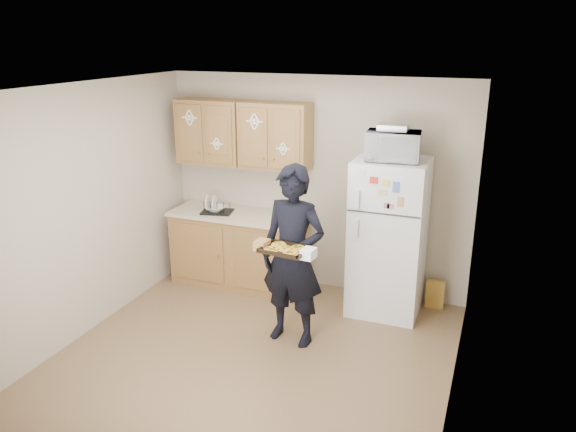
{
  "coord_description": "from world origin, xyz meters",
  "views": [
    {
      "loc": [
        1.99,
        -4.21,
        2.93
      ],
      "look_at": [
        0.18,
        0.45,
        1.3
      ],
      "focal_mm": 35.0,
      "sensor_mm": 36.0,
      "label": 1
    }
  ],
  "objects_px": {
    "person": "(293,256)",
    "microwave": "(393,146)",
    "baking_tray": "(285,250)",
    "refrigerator": "(388,237)",
    "dish_rack": "(217,207)"
  },
  "relations": [
    {
      "from": "refrigerator",
      "to": "person",
      "type": "relative_size",
      "value": 0.95
    },
    {
      "from": "person",
      "to": "microwave",
      "type": "height_order",
      "value": "microwave"
    },
    {
      "from": "refrigerator",
      "to": "baking_tray",
      "type": "relative_size",
      "value": 4.11
    },
    {
      "from": "person",
      "to": "baking_tray",
      "type": "height_order",
      "value": "person"
    },
    {
      "from": "baking_tray",
      "to": "microwave",
      "type": "xyz_separation_m",
      "value": [
        0.69,
        1.22,
        0.78
      ]
    },
    {
      "from": "person",
      "to": "refrigerator",
      "type": "bearing_deg",
      "value": 59.57
    },
    {
      "from": "refrigerator",
      "to": "microwave",
      "type": "height_order",
      "value": "microwave"
    },
    {
      "from": "refrigerator",
      "to": "dish_rack",
      "type": "distance_m",
      "value": 2.05
    },
    {
      "from": "refrigerator",
      "to": "dish_rack",
      "type": "xyz_separation_m",
      "value": [
        -2.05,
        -0.02,
        0.12
      ]
    },
    {
      "from": "refrigerator",
      "to": "dish_rack",
      "type": "bearing_deg",
      "value": -179.34
    },
    {
      "from": "baking_tray",
      "to": "person",
      "type": "bearing_deg",
      "value": 102.2
    },
    {
      "from": "refrigerator",
      "to": "person",
      "type": "bearing_deg",
      "value": -126.54
    },
    {
      "from": "person",
      "to": "baking_tray",
      "type": "bearing_deg",
      "value": -77.8
    },
    {
      "from": "person",
      "to": "microwave",
      "type": "bearing_deg",
      "value": 57.97
    },
    {
      "from": "refrigerator",
      "to": "microwave",
      "type": "xyz_separation_m",
      "value": [
        0.0,
        -0.05,
        1.0
      ]
    }
  ]
}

